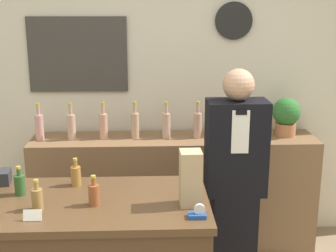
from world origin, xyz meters
TOP-DOWN VIEW (x-y plane):
  - back_wall at (-0.01, 2.00)m, footprint 5.20×0.09m
  - back_shelf at (0.19, 1.72)m, footprint 2.27×0.44m
  - shopkeeper at (0.57, 1.09)m, footprint 0.40×0.25m
  - potted_plant at (1.09, 1.75)m, footprint 0.22×0.22m
  - paper_bag at (0.20, 0.43)m, footprint 0.12×0.12m
  - tape_dispenser at (0.23, 0.27)m, footprint 0.09×0.06m
  - price_card_right at (-0.59, 0.27)m, footprint 0.09×0.02m
  - gift_box at (-0.89, 0.77)m, footprint 0.12×0.14m
  - counter_bottle_1 at (-0.73, 0.60)m, footprint 0.06×0.06m
  - counter_bottle_2 at (-0.59, 0.39)m, footprint 0.06×0.06m
  - counter_bottle_3 at (-0.44, 0.72)m, footprint 0.06×0.06m
  - counter_bottle_4 at (-0.30, 0.44)m, footprint 0.06×0.06m
  - shelf_bottle_0 at (-0.87, 1.71)m, footprint 0.07×0.07m
  - shelf_bottle_1 at (-0.62, 1.71)m, footprint 0.07×0.07m
  - shelf_bottle_2 at (-0.37, 1.72)m, footprint 0.07×0.07m
  - shelf_bottle_3 at (-0.12, 1.74)m, footprint 0.07×0.07m
  - shelf_bottle_4 at (0.13, 1.72)m, footprint 0.07×0.07m
  - shelf_bottle_5 at (0.37, 1.72)m, footprint 0.07×0.07m
  - shelf_bottle_6 at (0.62, 1.74)m, footprint 0.07×0.07m
  - shelf_bottle_7 at (0.87, 1.70)m, footprint 0.07×0.07m

SIDE VIEW (x-z plane):
  - back_shelf at x=0.19m, z-range 0.00..0.94m
  - shopkeeper at x=0.57m, z-range 0.00..1.57m
  - tape_dispenser at x=0.23m, z-range 0.93..1.00m
  - price_card_right at x=-0.59m, z-range 0.95..1.00m
  - gift_box at x=-0.89m, z-range 0.95..1.03m
  - counter_bottle_1 at x=-0.73m, z-range 0.92..1.09m
  - counter_bottle_2 at x=-0.59m, z-range 0.92..1.09m
  - counter_bottle_3 at x=-0.44m, z-range 0.92..1.09m
  - counter_bottle_4 at x=-0.30m, z-range 0.92..1.09m
  - shelf_bottle_0 at x=-0.87m, z-range 0.90..1.19m
  - shelf_bottle_1 at x=-0.62m, z-range 0.90..1.19m
  - shelf_bottle_2 at x=-0.37m, z-range 0.90..1.19m
  - shelf_bottle_3 at x=-0.12m, z-range 0.90..1.19m
  - shelf_bottle_4 at x=0.13m, z-range 0.90..1.19m
  - shelf_bottle_5 at x=0.37m, z-range 0.90..1.19m
  - shelf_bottle_6 at x=0.62m, z-range 0.90..1.19m
  - shelf_bottle_7 at x=0.87m, z-range 0.90..1.19m
  - paper_bag at x=0.20m, z-range 0.95..1.24m
  - potted_plant at x=1.09m, z-range 0.95..1.26m
  - back_wall at x=-0.01m, z-range 0.00..2.70m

